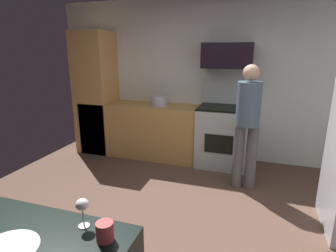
# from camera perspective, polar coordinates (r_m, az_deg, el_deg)

# --- Properties ---
(ground_plane) EXTENTS (5.20, 4.80, 0.02)m
(ground_plane) POSITION_cam_1_polar(r_m,az_deg,el_deg) (3.00, -1.75, -21.46)
(ground_plane) COLOR brown
(wall_back) EXTENTS (5.20, 0.12, 2.60)m
(wall_back) POSITION_cam_1_polar(r_m,az_deg,el_deg) (4.69, 7.99, 9.32)
(wall_back) COLOR silver
(wall_back) RESTS_ON ground
(lower_cabinet_run) EXTENTS (2.40, 0.60, 0.90)m
(lower_cabinet_run) POSITION_cam_1_polar(r_m,az_deg,el_deg) (4.76, -3.90, -0.91)
(lower_cabinet_run) COLOR #BB8948
(lower_cabinet_run) RESTS_ON ground
(cabinet_column) EXTENTS (0.60, 0.60, 2.10)m
(cabinet_column) POSITION_cam_1_polar(r_m,az_deg,el_deg) (5.09, -14.60, 6.61)
(cabinet_column) COLOR #BB8948
(cabinet_column) RESTS_ON ground
(oven_range) EXTENTS (0.76, 0.65, 1.52)m
(oven_range) POSITION_cam_1_polar(r_m,az_deg,el_deg) (4.44, 11.21, -1.53)
(oven_range) COLOR #B0BAB5
(oven_range) RESTS_ON ground
(microwave) EXTENTS (0.74, 0.38, 0.37)m
(microwave) POSITION_cam_1_polar(r_m,az_deg,el_deg) (4.34, 12.21, 14.05)
(microwave) COLOR black
(microwave) RESTS_ON oven_range
(person_cook) EXTENTS (0.31, 0.30, 1.62)m
(person_cook) POSITION_cam_1_polar(r_m,az_deg,el_deg) (3.65, 16.08, 0.88)
(person_cook) COLOR #545454
(person_cook) RESTS_ON ground
(wine_glass_far) EXTENTS (0.07, 0.07, 0.16)m
(wine_glass_far) POSITION_cam_1_polar(r_m,az_deg,el_deg) (1.54, -17.30, -15.53)
(wine_glass_far) COLOR silver
(wine_glass_far) RESTS_ON counter_island
(mug_tea) EXTENTS (0.09, 0.09, 0.10)m
(mug_tea) POSITION_cam_1_polar(r_m,az_deg,el_deg) (1.46, -12.92, -20.50)
(mug_tea) COLOR #9C3836
(mug_tea) RESTS_ON counter_island
(stock_pot) EXTENTS (0.28, 0.28, 0.16)m
(stock_pot) POSITION_cam_1_polar(r_m,az_deg,el_deg) (4.57, -1.83, 5.26)
(stock_pot) COLOR #B1B6B9
(stock_pot) RESTS_ON lower_cabinet_run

